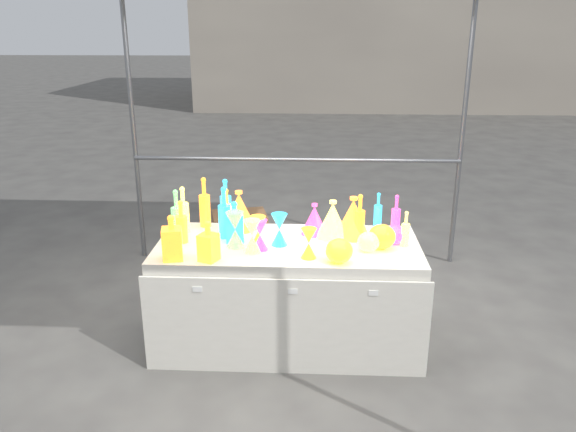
{
  "coord_description": "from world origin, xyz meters",
  "views": [
    {
      "loc": [
        0.17,
        -3.58,
        2.17
      ],
      "look_at": [
        0.0,
        0.0,
        0.95
      ],
      "focal_mm": 35.0,
      "sensor_mm": 36.0,
      "label": 1
    }
  ],
  "objects_px": {
    "decanter_0": "(208,241)",
    "globe_0": "(339,252)",
    "display_table": "(288,293)",
    "bottle_0": "(226,210)",
    "hourglass_0": "(309,243)",
    "lampshade_0": "(239,210)",
    "cardboard_box_closed": "(240,232)"
  },
  "relations": [
    {
      "from": "decanter_0",
      "to": "globe_0",
      "type": "xyz_separation_m",
      "value": [
        0.83,
        0.01,
        -0.06
      ]
    },
    {
      "from": "bottle_0",
      "to": "cardboard_box_closed",
      "type": "bearing_deg",
      "value": 94.41
    },
    {
      "from": "display_table",
      "to": "cardboard_box_closed",
      "type": "height_order",
      "value": "display_table"
    },
    {
      "from": "display_table",
      "to": "globe_0",
      "type": "relative_size",
      "value": 10.55
    },
    {
      "from": "display_table",
      "to": "globe_0",
      "type": "xyz_separation_m",
      "value": [
        0.34,
        -0.3,
        0.45
      ]
    },
    {
      "from": "display_table",
      "to": "hourglass_0",
      "type": "bearing_deg",
      "value": -58.09
    },
    {
      "from": "globe_0",
      "to": "lampshade_0",
      "type": "relative_size",
      "value": 0.6
    },
    {
      "from": "cardboard_box_closed",
      "to": "hourglass_0",
      "type": "bearing_deg",
      "value": -83.51
    },
    {
      "from": "bottle_0",
      "to": "globe_0",
      "type": "bearing_deg",
      "value": -33.05
    },
    {
      "from": "display_table",
      "to": "bottle_0",
      "type": "bearing_deg",
      "value": 154.32
    },
    {
      "from": "cardboard_box_closed",
      "to": "bottle_0",
      "type": "distance_m",
      "value": 1.66
    },
    {
      "from": "bottle_0",
      "to": "hourglass_0",
      "type": "bearing_deg",
      "value": -36.98
    },
    {
      "from": "decanter_0",
      "to": "globe_0",
      "type": "relative_size",
      "value": 1.53
    },
    {
      "from": "cardboard_box_closed",
      "to": "globe_0",
      "type": "bearing_deg",
      "value": -79.37
    },
    {
      "from": "cardboard_box_closed",
      "to": "lampshade_0",
      "type": "distance_m",
      "value": 1.59
    },
    {
      "from": "cardboard_box_closed",
      "to": "hourglass_0",
      "type": "height_order",
      "value": "hourglass_0"
    },
    {
      "from": "bottle_0",
      "to": "decanter_0",
      "type": "xyz_separation_m",
      "value": [
        -0.04,
        -0.52,
        -0.03
      ]
    },
    {
      "from": "bottle_0",
      "to": "decanter_0",
      "type": "relative_size",
      "value": 1.23
    },
    {
      "from": "hourglass_0",
      "to": "globe_0",
      "type": "distance_m",
      "value": 0.21
    },
    {
      "from": "decanter_0",
      "to": "bottle_0",
      "type": "bearing_deg",
      "value": 108.92
    },
    {
      "from": "bottle_0",
      "to": "globe_0",
      "type": "distance_m",
      "value": 0.95
    },
    {
      "from": "hourglass_0",
      "to": "globe_0",
      "type": "relative_size",
      "value": 1.15
    },
    {
      "from": "globe_0",
      "to": "lampshade_0",
      "type": "distance_m",
      "value": 0.92
    },
    {
      "from": "lampshade_0",
      "to": "bottle_0",
      "type": "bearing_deg",
      "value": -144.88
    },
    {
      "from": "hourglass_0",
      "to": "lampshade_0",
      "type": "relative_size",
      "value": 0.69
    },
    {
      "from": "cardboard_box_closed",
      "to": "decanter_0",
      "type": "height_order",
      "value": "decanter_0"
    },
    {
      "from": "display_table",
      "to": "bottle_0",
      "type": "relative_size",
      "value": 5.62
    },
    {
      "from": "hourglass_0",
      "to": "display_table",
      "type": "bearing_deg",
      "value": 121.91
    },
    {
      "from": "bottle_0",
      "to": "lampshade_0",
      "type": "distance_m",
      "value": 0.11
    },
    {
      "from": "display_table",
      "to": "bottle_0",
      "type": "distance_m",
      "value": 0.74
    },
    {
      "from": "bottle_0",
      "to": "hourglass_0",
      "type": "distance_m",
      "value": 0.75
    },
    {
      "from": "globe_0",
      "to": "lampshade_0",
      "type": "bearing_deg",
      "value": 140.35
    }
  ]
}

